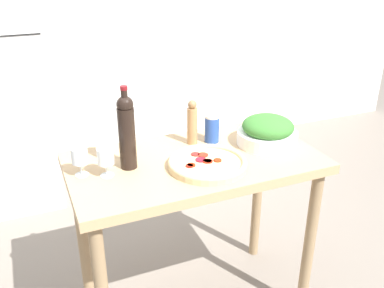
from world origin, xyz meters
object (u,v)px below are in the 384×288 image
wine_bottle (127,131)px  salt_canister (212,128)px  wine_glass_near (106,158)px  salad_bowl (267,132)px  wine_glass_far (80,156)px  pepper_mill (192,123)px  homemade_pizza (207,163)px

wine_bottle → salt_canister: size_ratio=2.63×
wine_glass_near → salad_bowl: salad_bowl is taller
wine_glass_far → salt_canister: salt_canister is taller
pepper_mill → salad_bowl: pepper_mill is taller
homemade_pizza → salt_canister: bearing=60.8°
wine_bottle → wine_glass_near: wine_bottle is taller
wine_glass_far → salt_canister: (0.66, 0.10, -0.02)m
wine_bottle → salt_canister: bearing=13.2°
salad_bowl → pepper_mill: bearing=156.5°
pepper_mill → homemade_pizza: 0.28m
wine_bottle → homemade_pizza: bearing=-22.5°
wine_glass_far → salt_canister: bearing=8.6°
salad_bowl → wine_glass_near: bearing=-178.5°
wine_bottle → salad_bowl: wine_bottle is taller
wine_glass_far → pepper_mill: size_ratio=0.58×
wine_glass_far → homemade_pizza: bearing=-14.8°
pepper_mill → salad_bowl: (0.34, -0.15, -0.04)m
salt_canister → homemade_pizza: bearing=-119.2°
pepper_mill → salad_bowl: size_ratio=0.76×
wine_bottle → homemade_pizza: 0.38m
homemade_pizza → salad_bowl: bearing=16.6°
wine_bottle → salad_bowl: bearing=-1.7°
wine_bottle → pepper_mill: 0.38m
wine_glass_near → salad_bowl: size_ratio=0.44×
wine_bottle → wine_glass_far: wine_bottle is taller
wine_bottle → homemade_pizza: (0.32, -0.13, -0.16)m
pepper_mill → salad_bowl: bearing=-23.5°
wine_bottle → salt_canister: (0.45, 0.11, -0.10)m
salad_bowl → salt_canister: (-0.24, 0.13, 0.01)m
wine_glass_near → salt_canister: size_ratio=0.91×
wine_glass_far → salad_bowl: 0.90m
wine_glass_far → homemade_pizza: 0.55m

